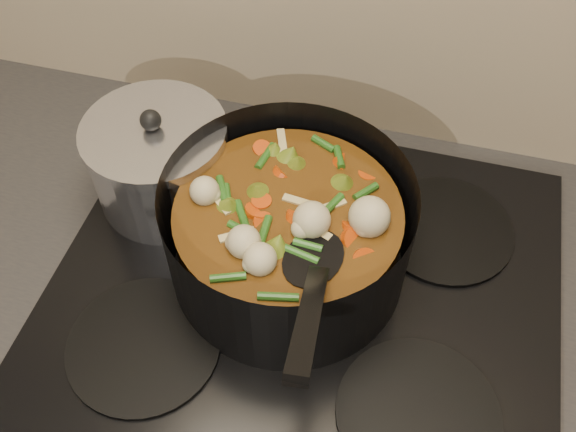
# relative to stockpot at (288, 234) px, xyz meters

# --- Properties ---
(counter) EXTENTS (2.64, 0.64, 0.91)m
(counter) POSITION_rel_stockpot_xyz_m (0.03, -0.02, -0.54)
(counter) COLOR brown
(counter) RESTS_ON ground
(stovetop) EXTENTS (0.62, 0.54, 0.03)m
(stovetop) POSITION_rel_stockpot_xyz_m (0.03, -0.02, -0.08)
(stovetop) COLOR black
(stovetop) RESTS_ON counter
(stockpot) EXTENTS (0.32, 0.40, 0.22)m
(stockpot) POSITION_rel_stockpot_xyz_m (0.00, 0.00, 0.00)
(stockpot) COLOR black
(stockpot) RESTS_ON stovetop
(saucepan) EXTENTS (0.19, 0.19, 0.15)m
(saucepan) POSITION_rel_stockpot_xyz_m (-0.19, 0.07, -0.00)
(saucepan) COLOR silver
(saucepan) RESTS_ON stovetop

